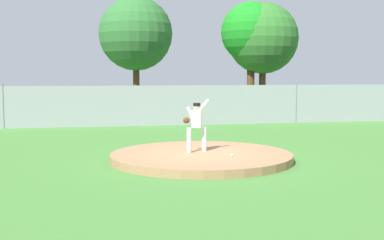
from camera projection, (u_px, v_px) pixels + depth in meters
ground_plane at (170, 136)px, 20.57m from camera, size 80.00×80.00×0.00m
asphalt_strip at (148, 117)px, 28.87m from camera, size 44.00×7.00×0.01m
pitchers_mound at (201, 157)px, 14.69m from camera, size 5.29×5.29×0.22m
pitcher_youth at (196, 122)px, 14.82m from camera, size 0.80×0.33×1.55m
baseball at (232, 155)px, 14.09m from camera, size 0.07×0.07×0.07m
chainlink_fence at (158, 106)px, 24.38m from camera, size 35.57×0.07×2.04m
parked_car_slate at (193, 103)px, 28.98m from camera, size 1.90×4.80×1.75m
parked_car_red at (93, 104)px, 28.57m from camera, size 1.98×4.72×1.62m
parked_car_burgundy at (269, 102)px, 29.83m from camera, size 2.21×4.67×1.69m
parked_car_silver at (26, 105)px, 27.44m from camera, size 1.89×4.57×1.74m
parked_car_navy at (314, 101)px, 30.87m from camera, size 2.15×4.88×1.67m
tree_leaning_west at (136, 34)px, 36.78m from camera, size 5.37×5.37×8.07m
tree_tall_centre at (251, 33)px, 36.59m from camera, size 4.38×4.38×7.68m
tree_broad_left at (263, 38)px, 36.81m from camera, size 5.19×5.19×7.67m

